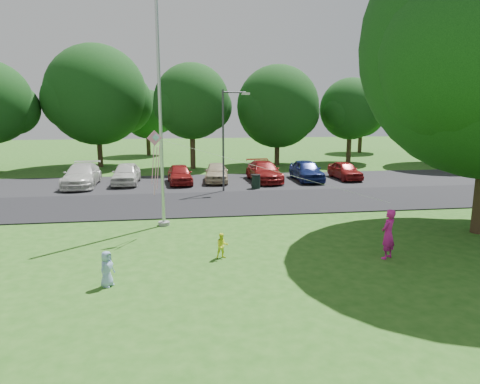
{
  "coord_description": "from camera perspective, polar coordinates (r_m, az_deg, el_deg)",
  "views": [
    {
      "loc": [
        -2.78,
        -13.5,
        5.09
      ],
      "look_at": [
        -0.26,
        4.0,
        1.6
      ],
      "focal_mm": 32.0,
      "sensor_mm": 36.0,
      "label": 1
    }
  ],
  "objects": [
    {
      "name": "park_road",
      "position": [
        23.23,
        -1.13,
        -1.42
      ],
      "size": [
        60.0,
        6.0,
        0.06
      ],
      "primitive_type": "cube",
      "color": "black",
      "rests_on": "ground"
    },
    {
      "name": "parking_strip",
      "position": [
        29.57,
        -2.69,
        1.3
      ],
      "size": [
        42.0,
        7.0,
        0.06
      ],
      "primitive_type": "cube",
      "color": "black",
      "rests_on": "ground"
    },
    {
      "name": "woman",
      "position": [
        15.47,
        19.15,
        -5.32
      ],
      "size": [
        0.75,
        0.7,
        1.73
      ],
      "primitive_type": "imported",
      "rotation": [
        0.0,
        0.0,
        3.76
      ],
      "color": "#C51A88",
      "rests_on": "ground"
    },
    {
      "name": "horizon_trees",
      "position": [
        47.88,
        0.02,
        10.22
      ],
      "size": [
        77.46,
        7.2,
        7.02
      ],
      "color": "#332316",
      "rests_on": "ground"
    },
    {
      "name": "trash_can",
      "position": [
        27.16,
        2.14,
        1.36
      ],
      "size": [
        0.59,
        0.59,
        0.93
      ],
      "rotation": [
        0.0,
        0.0,
        -0.4
      ],
      "color": "black",
      "rests_on": "ground"
    },
    {
      "name": "child_blue",
      "position": [
        13.09,
        -17.33,
        -9.75
      ],
      "size": [
        0.55,
        0.62,
        1.06
      ],
      "primitive_type": "imported",
      "rotation": [
        0.0,
        0.0,
        1.03
      ],
      "color": "#8DA9D9",
      "rests_on": "ground"
    },
    {
      "name": "ground",
      "position": [
        14.69,
        3.26,
        -9.12
      ],
      "size": [
        120.0,
        120.0,
        0.0
      ],
      "primitive_type": "plane",
      "color": "#265917",
      "rests_on": "ground"
    },
    {
      "name": "parked_cars",
      "position": [
        29.29,
        -4.17,
        2.61
      ],
      "size": [
        19.99,
        5.08,
        1.44
      ],
      "color": "silver",
      "rests_on": "ground"
    },
    {
      "name": "street_lamp",
      "position": [
        26.0,
        -1.75,
        8.09
      ],
      "size": [
        1.72,
        0.49,
        6.16
      ],
      "rotation": [
        0.0,
        0.0,
        0.19
      ],
      "color": "#3F3F44",
      "rests_on": "ground"
    },
    {
      "name": "tree_row",
      "position": [
        37.99,
        -1.63,
        12.09
      ],
      "size": [
        64.35,
        11.94,
        10.88
      ],
      "color": "#332316",
      "rests_on": "ground"
    },
    {
      "name": "kite",
      "position": [
        16.98,
        -10.42,
        5.46
      ],
      "size": [
        8.2,
        4.14,
        2.61
      ],
      "rotation": [
        0.0,
        0.0,
        0.36
      ],
      "color": "pink",
      "rests_on": "ground"
    },
    {
      "name": "child_yellow",
      "position": [
        14.77,
        -2.39,
        -7.17
      ],
      "size": [
        0.48,
        0.4,
        0.89
      ],
      "primitive_type": "imported",
      "rotation": [
        0.0,
        0.0,
        0.14
      ],
      "color": "#F1FD28",
      "rests_on": "ground"
    },
    {
      "name": "flagpole",
      "position": [
        18.54,
        -10.53,
        8.12
      ],
      "size": [
        0.5,
        0.5,
        10.0
      ],
      "color": "#B7BABF",
      "rests_on": "ground"
    }
  ]
}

